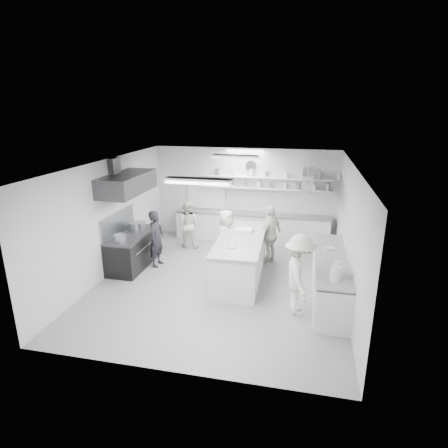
% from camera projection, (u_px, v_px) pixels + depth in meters
% --- Properties ---
extents(floor, '(6.00, 7.00, 0.02)m').
position_uv_depth(floor, '(221.00, 282.00, 9.56)').
color(floor, gray).
rests_on(floor, ground).
extents(ceiling, '(6.00, 7.00, 0.02)m').
position_uv_depth(ceiling, '(221.00, 163.00, 8.65)').
color(ceiling, white).
rests_on(ceiling, wall_back).
extents(wall_back, '(6.00, 0.04, 3.00)m').
position_uv_depth(wall_back, '(244.00, 194.00, 12.36)').
color(wall_back, silver).
rests_on(wall_back, floor).
extents(wall_front, '(6.00, 0.04, 3.00)m').
position_uv_depth(wall_front, '(170.00, 292.00, 5.84)').
color(wall_front, silver).
rests_on(wall_front, floor).
extents(wall_left, '(0.04, 7.00, 3.00)m').
position_uv_depth(wall_left, '(108.00, 218.00, 9.72)').
color(wall_left, silver).
rests_on(wall_left, floor).
extents(wall_right, '(0.04, 7.00, 3.00)m').
position_uv_depth(wall_right, '(349.00, 234.00, 8.48)').
color(wall_right, silver).
rests_on(wall_right, floor).
extents(stove, '(0.80, 1.80, 0.90)m').
position_uv_depth(stove, '(132.00, 251.00, 10.33)').
color(stove, black).
rests_on(stove, floor).
extents(exhaust_hood, '(0.85, 2.00, 0.50)m').
position_uv_depth(exhaust_hood, '(127.00, 183.00, 9.76)').
color(exhaust_hood, '#3A3A3D').
rests_on(exhaust_hood, wall_left).
extents(back_counter, '(5.00, 0.60, 0.92)m').
position_uv_depth(back_counter, '(251.00, 227.00, 12.33)').
color(back_counter, silver).
rests_on(back_counter, floor).
extents(shelf_lower, '(4.20, 0.26, 0.04)m').
position_uv_depth(shelf_lower, '(265.00, 188.00, 12.02)').
color(shelf_lower, silver).
rests_on(shelf_lower, wall_back).
extents(shelf_upper, '(4.20, 0.26, 0.04)m').
position_uv_depth(shelf_upper, '(266.00, 178.00, 11.92)').
color(shelf_upper, silver).
rests_on(shelf_upper, wall_back).
extents(pass_through_window, '(1.30, 0.04, 1.00)m').
position_uv_depth(pass_through_window, '(206.00, 194.00, 12.63)').
color(pass_through_window, black).
rests_on(pass_through_window, wall_back).
extents(wall_clock, '(0.32, 0.05, 0.32)m').
position_uv_depth(wall_clock, '(251.00, 166.00, 12.00)').
color(wall_clock, silver).
rests_on(wall_clock, wall_back).
extents(right_counter, '(0.74, 3.30, 0.94)m').
position_uv_depth(right_counter, '(330.00, 278.00, 8.68)').
color(right_counter, silver).
rests_on(right_counter, floor).
extents(pot_rack, '(0.30, 1.60, 0.40)m').
position_uv_depth(pot_rack, '(308.00, 178.00, 10.68)').
color(pot_rack, '#9397A0').
rests_on(pot_rack, ceiling).
extents(light_fixture_front, '(1.30, 0.25, 0.10)m').
position_uv_depth(light_fixture_front, '(199.00, 181.00, 6.99)').
color(light_fixture_front, silver).
rests_on(light_fixture_front, ceiling).
extents(light_fixture_rear, '(1.30, 0.25, 0.10)m').
position_uv_depth(light_fixture_rear, '(235.00, 157.00, 10.34)').
color(light_fixture_rear, silver).
rests_on(light_fixture_rear, ceiling).
extents(prep_island, '(1.14, 2.86, 1.04)m').
position_uv_depth(prep_island, '(240.00, 259.00, 9.65)').
color(prep_island, silver).
rests_on(prep_island, floor).
extents(stove_pot, '(0.39, 0.39, 0.29)m').
position_uv_depth(stove_pot, '(136.00, 227.00, 10.44)').
color(stove_pot, '#9397A0').
rests_on(stove_pot, stove).
extents(cook_stove, '(0.43, 0.61, 1.58)m').
position_uv_depth(cook_stove, '(157.00, 239.00, 10.30)').
color(cook_stove, black).
rests_on(cook_stove, floor).
extents(cook_back, '(0.76, 0.61, 1.50)m').
position_uv_depth(cook_back, '(188.00, 224.00, 11.70)').
color(cook_back, silver).
rests_on(cook_back, floor).
extents(cook_island_left, '(0.73, 0.89, 1.57)m').
position_uv_depth(cook_island_left, '(226.00, 237.00, 10.45)').
color(cook_island_left, silver).
rests_on(cook_island_left, floor).
extents(cook_island_right, '(0.82, 1.06, 1.67)m').
position_uv_depth(cook_island_right, '(270.00, 235.00, 10.47)').
color(cook_island_right, silver).
rests_on(cook_island_right, floor).
extents(cook_right, '(0.86, 1.24, 1.77)m').
position_uv_depth(cook_right, '(299.00, 275.00, 7.86)').
color(cook_right, silver).
rests_on(cook_right, floor).
extents(bowl_island_a, '(0.30, 0.30, 0.06)m').
position_uv_depth(bowl_island_a, '(231.00, 248.00, 8.86)').
color(bowl_island_a, '#9397A0').
rests_on(bowl_island_a, prep_island).
extents(bowl_island_b, '(0.25, 0.25, 0.06)m').
position_uv_depth(bowl_island_b, '(254.00, 230.00, 10.11)').
color(bowl_island_b, silver).
rests_on(bowl_island_b, prep_island).
extents(bowl_right, '(0.31, 0.31, 0.06)m').
position_uv_depth(bowl_right, '(328.00, 249.00, 9.04)').
color(bowl_right, silver).
rests_on(bowl_right, right_counter).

